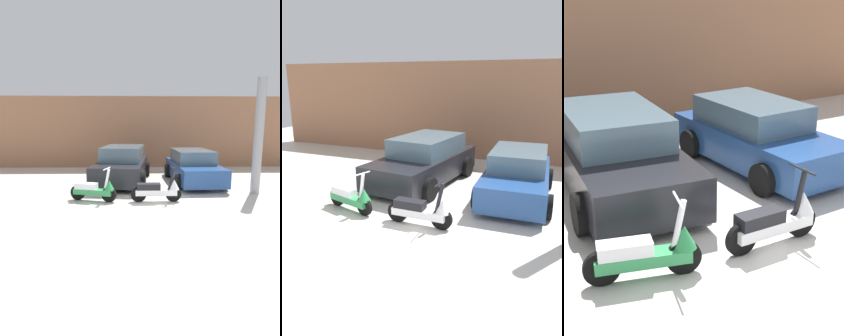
# 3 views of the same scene
# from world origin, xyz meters

# --- Properties ---
(ground_plane) EXTENTS (28.00, 28.00, 0.00)m
(ground_plane) POSITION_xyz_m (0.00, 0.00, 0.00)
(ground_plane) COLOR silver
(wall_back) EXTENTS (19.60, 0.12, 3.95)m
(wall_back) POSITION_xyz_m (0.00, 7.99, 1.97)
(wall_back) COLOR #9E6B4C
(wall_back) RESTS_ON ground_plane
(scooter_front_left) EXTENTS (1.51, 0.70, 1.07)m
(scooter_front_left) POSITION_xyz_m (-1.43, 1.19, 0.38)
(scooter_front_left) COLOR black
(scooter_front_left) RESTS_ON ground_plane
(scooter_front_right) EXTENTS (1.58, 0.57, 1.11)m
(scooter_front_right) POSITION_xyz_m (0.56, 1.07, 0.39)
(scooter_front_right) COLOR black
(scooter_front_right) RESTS_ON ground_plane
(car_rear_left) EXTENTS (2.51, 4.57, 1.49)m
(car_rear_left) POSITION_xyz_m (-0.65, 4.14, 0.71)
(car_rear_left) COLOR black
(car_rear_left) RESTS_ON ground_plane
(car_rear_center) EXTENTS (2.03, 4.02, 1.35)m
(car_rear_center) POSITION_xyz_m (2.28, 3.90, 0.64)
(car_rear_center) COLOR navy
(car_rear_center) RESTS_ON ground_plane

